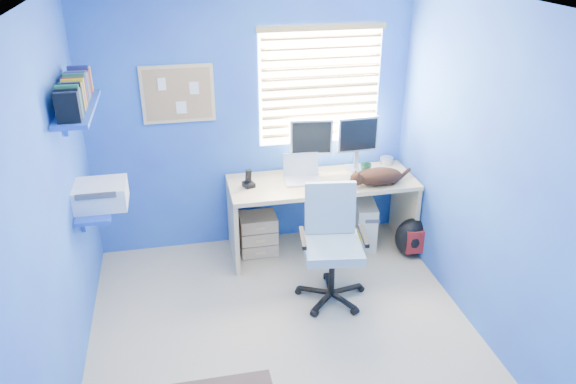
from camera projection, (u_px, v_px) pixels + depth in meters
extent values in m
cube|color=tan|center=(286.00, 339.00, 4.35)|extent=(3.00, 3.20, 0.00)
cube|color=white|center=(286.00, 2.00, 3.27)|extent=(3.00, 3.20, 0.00)
cube|color=#2C41BA|center=(251.00, 121.00, 5.22)|extent=(3.00, 0.01, 2.50)
cube|color=#2C41BA|center=(361.00, 356.00, 2.40)|extent=(3.00, 0.01, 2.50)
cube|color=#2C41BA|center=(53.00, 216.00, 3.53)|extent=(0.01, 3.20, 2.50)
cube|color=#2C41BA|center=(487.00, 176.00, 4.09)|extent=(0.01, 3.20, 2.50)
cube|color=tan|center=(321.00, 215.00, 5.41)|extent=(1.75, 0.65, 0.74)
cube|color=silver|center=(303.00, 170.00, 5.18)|extent=(0.35, 0.28, 0.22)
cube|color=silver|center=(311.00, 147.00, 5.29)|extent=(0.41, 0.17, 0.54)
cube|color=silver|center=(357.00, 144.00, 5.36)|extent=(0.41, 0.14, 0.54)
cube|color=black|center=(248.00, 178.00, 5.09)|extent=(0.12, 0.13, 0.17)
imported|color=#216039|center=(366.00, 169.00, 5.37)|extent=(0.10, 0.09, 0.10)
cylinder|color=silver|center=(387.00, 160.00, 5.60)|extent=(0.13, 0.13, 0.07)
ellipsoid|color=black|center=(379.00, 176.00, 5.14)|extent=(0.47, 0.30, 0.16)
cube|color=beige|center=(364.00, 222.00, 5.58)|extent=(0.26, 0.47, 0.45)
cube|color=tan|center=(258.00, 233.00, 5.43)|extent=(0.35, 0.28, 0.41)
cube|color=yellow|center=(357.00, 243.00, 5.42)|extent=(0.03, 0.17, 0.24)
ellipsoid|color=black|center=(412.00, 237.00, 5.38)|extent=(0.35, 0.27, 0.39)
cylinder|color=black|center=(331.00, 295.00, 4.82)|extent=(0.65, 0.65, 0.06)
cylinder|color=black|center=(332.00, 273.00, 4.72)|extent=(0.06, 0.06, 0.40)
cube|color=#AABAC3|center=(333.00, 248.00, 4.62)|extent=(0.53, 0.53, 0.08)
cube|color=#AABAC3|center=(330.00, 208.00, 4.70)|extent=(0.43, 0.12, 0.45)
cube|color=white|center=(320.00, 86.00, 5.20)|extent=(1.15, 0.01, 1.10)
cube|color=tan|center=(321.00, 87.00, 5.17)|extent=(1.10, 0.03, 1.00)
cube|color=tan|center=(178.00, 94.00, 4.95)|extent=(0.64, 0.02, 0.52)
cube|color=tan|center=(178.00, 94.00, 4.95)|extent=(0.58, 0.01, 0.46)
cube|color=blue|center=(96.00, 207.00, 4.36)|extent=(0.26, 0.55, 0.03)
cube|color=silver|center=(99.00, 195.00, 4.33)|extent=(0.42, 0.34, 0.18)
cube|color=blue|center=(78.00, 108.00, 4.01)|extent=(0.24, 0.90, 0.03)
cube|color=navy|center=(73.00, 91.00, 3.96)|extent=(0.15, 0.80, 0.22)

